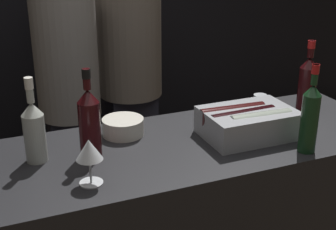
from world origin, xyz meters
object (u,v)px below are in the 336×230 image
object	(u,v)px
person_blond_tee	(94,56)
person_grey_polo	(130,69)
red_wine_bottle_black_foil	(89,121)
red_wine_bottle_tall	(307,82)
wine_glass	(89,151)
ice_bin_with_bottles	(247,121)
red_wine_bottle_burgundy	(310,116)
bowl_white	(123,126)
person_in_hoodie	(69,87)
candle_votive	(260,100)
white_wine_bottle	(34,129)

from	to	relation	value
person_blond_tee	person_grey_polo	bearing A→B (deg)	56.51
red_wine_bottle_black_foil	red_wine_bottle_tall	xyz separation A→B (m)	(1.07, 0.09, -0.00)
red_wine_bottle_black_foil	red_wine_bottle_tall	distance (m)	1.07
wine_glass	person_blond_tee	xyz separation A→B (m)	(0.47, 1.84, -0.16)
ice_bin_with_bottles	person_blond_tee	world-z (taller)	person_blond_tee
red_wine_bottle_burgundy	red_wine_bottle_black_foil	size ratio (longest dim) A/B	1.01
bowl_white	person_blond_tee	size ratio (longest dim) A/B	0.10
person_in_hoodie	person_grey_polo	xyz separation A→B (m)	(0.42, 0.13, 0.03)
red_wine_bottle_burgundy	bowl_white	bearing A→B (deg)	145.25
ice_bin_with_bottles	red_wine_bottle_burgundy	bearing A→B (deg)	-57.29
red_wine_bottle_black_foil	red_wine_bottle_tall	world-z (taller)	red_wine_bottle_black_foil
person_blond_tee	candle_votive	bearing A→B (deg)	64.67
wine_glass	red_wine_bottle_tall	bearing A→B (deg)	14.64
person_grey_polo	wine_glass	bearing A→B (deg)	57.40
white_wine_bottle	person_grey_polo	xyz separation A→B (m)	(0.72, 1.08, -0.13)
candle_votive	person_grey_polo	distance (m)	0.96
candle_votive	person_blond_tee	size ratio (longest dim) A/B	0.04
person_blond_tee	person_grey_polo	distance (m)	0.53
ice_bin_with_bottles	red_wine_bottle_burgundy	distance (m)	0.27
person_in_hoodie	red_wine_bottle_black_foil	bearing A→B (deg)	32.93
candle_votive	white_wine_bottle	distance (m)	1.14
white_wine_bottle	person_grey_polo	world-z (taller)	person_grey_polo
wine_glass	white_wine_bottle	bearing A→B (deg)	120.76
red_wine_bottle_black_foil	person_in_hoodie	distance (m)	1.01
ice_bin_with_bottles	red_wine_bottle_burgundy	size ratio (longest dim) A/B	1.08
person_grey_polo	bowl_white	bearing A→B (deg)	61.11
ice_bin_with_bottles	person_grey_polo	xyz separation A→B (m)	(-0.13, 1.18, -0.07)
red_wine_bottle_burgundy	person_in_hoodie	distance (m)	1.45
bowl_white	white_wine_bottle	world-z (taller)	white_wine_bottle
red_wine_bottle_black_foil	person_in_hoodie	xyz separation A→B (m)	(0.10, 0.98, -0.18)
candle_votive	person_grey_polo	world-z (taller)	person_grey_polo
white_wine_bottle	red_wine_bottle_tall	xyz separation A→B (m)	(1.27, 0.05, 0.01)
wine_glass	red_wine_bottle_black_foil	size ratio (longest dim) A/B	0.47
person_in_hoodie	person_blond_tee	xyz separation A→B (m)	(0.31, 0.65, 0.00)
red_wine_bottle_burgundy	person_grey_polo	bearing A→B (deg)	101.00
bowl_white	red_wine_bottle_burgundy	distance (m)	0.76
ice_bin_with_bottles	red_wine_bottle_tall	distance (m)	0.45
white_wine_bottle	wine_glass	bearing A→B (deg)	-59.24
white_wine_bottle	red_wine_bottle_black_foil	distance (m)	0.20
red_wine_bottle_tall	person_grey_polo	world-z (taller)	person_grey_polo
wine_glass	person_grey_polo	distance (m)	1.45
candle_votive	person_in_hoodie	world-z (taller)	person_in_hoodie
person_in_hoodie	person_blond_tee	size ratio (longest dim) A/B	0.99
ice_bin_with_bottles	candle_votive	bearing A→B (deg)	49.00
candle_votive	person_in_hoodie	size ratio (longest dim) A/B	0.04
bowl_white	person_grey_polo	world-z (taller)	person_grey_polo
wine_glass	red_wine_bottle_burgundy	size ratio (longest dim) A/B	0.47
red_wine_bottle_burgundy	red_wine_bottle_tall	distance (m)	0.46
red_wine_bottle_black_foil	wine_glass	bearing A→B (deg)	-104.10
red_wine_bottle_burgundy	red_wine_bottle_tall	xyz separation A→B (m)	(0.28, 0.37, -0.01)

